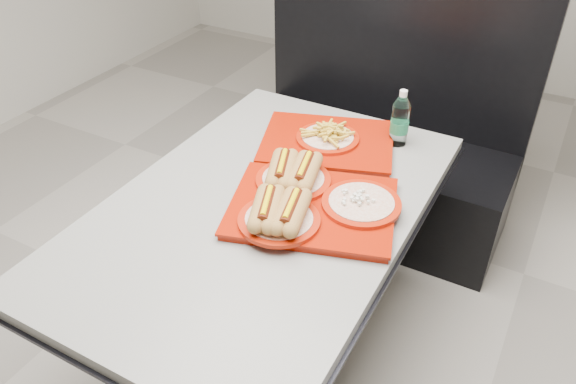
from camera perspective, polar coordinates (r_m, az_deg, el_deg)
The scene contains 6 objects.
ground at distance 2.30m, azimuth -2.06°, elevation -16.30°, with size 6.00×6.00×0.00m, color #9F998E.
diner_table at distance 1.87m, azimuth -2.44°, elevation -5.21°, with size 0.92×1.42×0.75m.
booth_bench at distance 2.79m, azimuth 9.24°, elevation 4.99°, with size 1.30×0.57×1.35m.
tray_near at distance 1.71m, azimuth 1.84°, elevation -0.80°, with size 0.59×0.52×0.11m.
tray_far at distance 2.05m, azimuth 4.04°, elevation 5.35°, with size 0.56×0.50×0.09m.
water_bottle at distance 2.07m, azimuth 11.30°, elevation 7.08°, with size 0.07×0.07×0.21m.
Camera 1 is at (0.75, -1.20, 1.81)m, focal length 35.00 mm.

